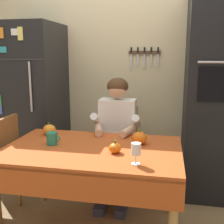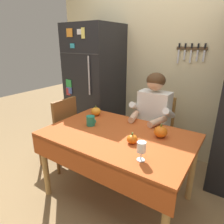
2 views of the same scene
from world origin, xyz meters
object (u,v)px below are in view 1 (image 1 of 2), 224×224
at_px(wine_glass, 136,150).
at_px(pumpkin_medium, 139,138).
at_px(refrigerator, 31,105).
at_px(coffee_mug, 52,138).
at_px(seated_person, 116,130).
at_px(pumpkin_large, 115,148).
at_px(wall_oven, 215,96).
at_px(dining_table, 91,158).
at_px(chair_behind_person, 120,145).
at_px(pumpkin_small, 49,130).

distance_m(wine_glass, pumpkin_medium, 0.45).
height_order(refrigerator, coffee_mug, refrigerator).
bearing_deg(coffee_mug, seated_person, 53.02).
bearing_deg(pumpkin_large, wall_oven, 49.48).
height_order(dining_table, pumpkin_medium, pumpkin_medium).
bearing_deg(pumpkin_medium, coffee_mug, -167.96).
bearing_deg(wall_oven, pumpkin_large, -130.52).
distance_m(chair_behind_person, seated_person, 0.29).
xyz_separation_m(chair_behind_person, pumpkin_medium, (0.27, -0.61, 0.28)).
distance_m(coffee_mug, pumpkin_large, 0.55).
distance_m(refrigerator, pumpkin_medium, 1.49).
height_order(refrigerator, wine_glass, refrigerator).
distance_m(wall_oven, pumpkin_large, 1.33).
distance_m(chair_behind_person, coffee_mug, 0.92).
bearing_deg(dining_table, refrigerator, 137.09).
relative_size(refrigerator, dining_table, 1.29).
relative_size(chair_behind_person, coffee_mug, 8.01).
bearing_deg(dining_table, wall_oven, 41.31).
bearing_deg(pumpkin_small, chair_behind_person, 41.09).
height_order(wine_glass, pumpkin_large, wine_glass).
height_order(pumpkin_large, pumpkin_small, pumpkin_small).
bearing_deg(pumpkin_large, dining_table, 161.40).
distance_m(chair_behind_person, wine_glass, 1.14).
xyz_separation_m(pumpkin_large, pumpkin_small, (-0.68, 0.36, 0.01)).
relative_size(wine_glass, pumpkin_small, 1.25).
relative_size(dining_table, wine_glass, 9.35).
relative_size(wine_glass, pumpkin_large, 1.51).
relative_size(chair_behind_person, seated_person, 0.75).
distance_m(wall_oven, pumpkin_small, 1.67).
distance_m(chair_behind_person, pumpkin_large, 0.91).
bearing_deg(chair_behind_person, wall_oven, 7.72).
bearing_deg(wall_oven, refrigerator, -178.86).
height_order(dining_table, wine_glass, wine_glass).
relative_size(coffee_mug, wine_glass, 0.78).
bearing_deg(dining_table, pumpkin_small, 148.48).
relative_size(chair_behind_person, wine_glass, 6.21).
height_order(chair_behind_person, seated_person, seated_person).
bearing_deg(refrigerator, pumpkin_large, -39.53).
height_order(seated_person, pumpkin_medium, seated_person).
xyz_separation_m(refrigerator, dining_table, (0.95, -0.88, -0.24)).
distance_m(dining_table, seated_person, 0.62).
relative_size(seated_person, pumpkin_small, 10.40).
distance_m(wine_glass, pumpkin_large, 0.27).
height_order(coffee_mug, wine_glass, wine_glass).
height_order(refrigerator, pumpkin_small, refrigerator).
bearing_deg(wine_glass, dining_table, 145.59).
bearing_deg(pumpkin_small, seated_person, 28.43).
distance_m(seated_person, wine_glass, 0.92).
bearing_deg(refrigerator, pumpkin_small, -51.41).
xyz_separation_m(dining_table, seated_person, (0.09, 0.60, 0.08)).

